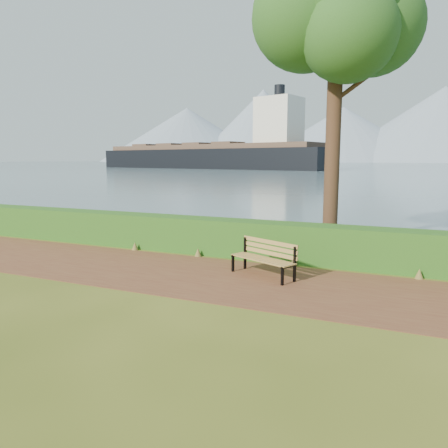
% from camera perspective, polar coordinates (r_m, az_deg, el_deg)
% --- Properties ---
extents(ground, '(140.00, 140.00, 0.00)m').
position_cam_1_polar(ground, '(9.88, -3.22, -7.25)').
color(ground, '#425017').
rests_on(ground, ground).
extents(path, '(40.00, 3.40, 0.01)m').
position_cam_1_polar(path, '(10.13, -2.44, -6.80)').
color(path, brown).
rests_on(path, ground).
extents(hedge, '(32.00, 0.85, 1.00)m').
position_cam_1_polar(hedge, '(12.07, 2.42, -1.90)').
color(hedge, '#1F4C15').
rests_on(hedge, ground).
extents(water, '(700.00, 510.00, 0.00)m').
position_cam_1_polar(water, '(268.49, 23.32, 7.24)').
color(water, '#486475').
rests_on(water, ground).
extents(mountains, '(585.00, 190.00, 70.00)m').
position_cam_1_polar(mountains, '(415.47, 22.60, 11.31)').
color(mountains, gray).
rests_on(mountains, ground).
extents(bench, '(1.70, 1.11, 0.83)m').
position_cam_1_polar(bench, '(10.06, 5.39, -4.17)').
color(bench, black).
rests_on(bench, ground).
extents(tree, '(4.51, 3.74, 9.00)m').
position_cam_1_polar(tree, '(13.47, 14.58, 25.56)').
color(tree, '#332014').
rests_on(tree, ground).
extents(cargo_ship, '(74.35, 28.88, 22.38)m').
position_cam_1_polar(cargo_ship, '(121.59, -1.49, 8.81)').
color(cargo_ship, black).
rests_on(cargo_ship, ground).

